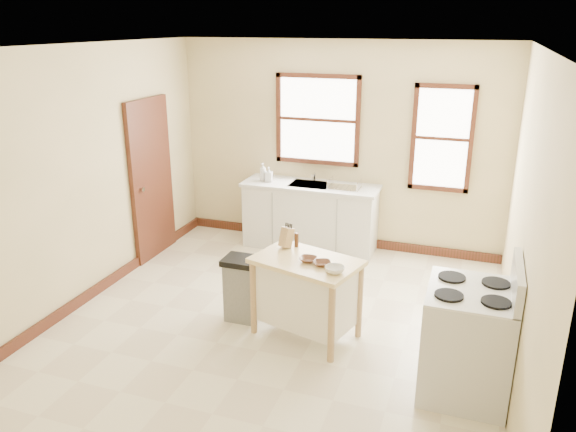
# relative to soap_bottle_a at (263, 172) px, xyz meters

# --- Properties ---
(floor) EXTENTS (5.00, 5.00, 0.00)m
(floor) POSITION_rel_soap_bottle_a_xyz_m (0.98, -2.16, -1.04)
(floor) COLOR beige
(floor) RESTS_ON ground
(ceiling) EXTENTS (5.00, 5.00, 0.00)m
(ceiling) POSITION_rel_soap_bottle_a_xyz_m (0.98, -2.16, 1.76)
(ceiling) COLOR white
(ceiling) RESTS_ON ground
(wall_back) EXTENTS (4.50, 0.04, 2.80)m
(wall_back) POSITION_rel_soap_bottle_a_xyz_m (0.98, 0.34, 0.36)
(wall_back) COLOR beige
(wall_back) RESTS_ON ground
(wall_left) EXTENTS (0.04, 5.00, 2.80)m
(wall_left) POSITION_rel_soap_bottle_a_xyz_m (-1.27, -2.16, 0.36)
(wall_left) COLOR beige
(wall_left) RESTS_ON ground
(wall_right) EXTENTS (0.04, 5.00, 2.80)m
(wall_right) POSITION_rel_soap_bottle_a_xyz_m (3.23, -2.16, 0.36)
(wall_right) COLOR beige
(wall_right) RESTS_ON ground
(window_main) EXTENTS (1.17, 0.06, 1.22)m
(window_main) POSITION_rel_soap_bottle_a_xyz_m (0.68, 0.32, 0.71)
(window_main) COLOR #391E0F
(window_main) RESTS_ON wall_back
(window_side) EXTENTS (0.77, 0.06, 1.37)m
(window_side) POSITION_rel_soap_bottle_a_xyz_m (2.33, 0.32, 0.56)
(window_side) COLOR #391E0F
(window_side) RESTS_ON wall_back
(door_left) EXTENTS (0.06, 0.90, 2.10)m
(door_left) POSITION_rel_soap_bottle_a_xyz_m (-1.23, -0.86, 0.01)
(door_left) COLOR #391E0F
(door_left) RESTS_ON ground
(baseboard_back) EXTENTS (4.50, 0.04, 0.12)m
(baseboard_back) POSITION_rel_soap_bottle_a_xyz_m (0.98, 0.31, -0.98)
(baseboard_back) COLOR #391E0F
(baseboard_back) RESTS_ON ground
(baseboard_left) EXTENTS (0.04, 5.00, 0.12)m
(baseboard_left) POSITION_rel_soap_bottle_a_xyz_m (-1.24, -2.16, -0.98)
(baseboard_left) COLOR #391E0F
(baseboard_left) RESTS_ON ground
(sink_counter) EXTENTS (1.86, 0.62, 0.92)m
(sink_counter) POSITION_rel_soap_bottle_a_xyz_m (0.68, 0.04, -0.58)
(sink_counter) COLOR silver
(sink_counter) RESTS_ON ground
(faucet) EXTENTS (0.03, 0.03, 0.22)m
(faucet) POSITION_rel_soap_bottle_a_xyz_m (0.68, 0.22, -0.01)
(faucet) COLOR silver
(faucet) RESTS_ON sink_counter
(soap_bottle_a) EXTENTS (0.11, 0.11, 0.25)m
(soap_bottle_a) POSITION_rel_soap_bottle_a_xyz_m (0.00, 0.00, 0.00)
(soap_bottle_a) COLOR #B2B2B2
(soap_bottle_a) RESTS_ON sink_counter
(soap_bottle_b) EXTENTS (0.11, 0.11, 0.20)m
(soap_bottle_b) POSITION_rel_soap_bottle_a_xyz_m (0.10, -0.02, -0.02)
(soap_bottle_b) COLOR #B2B2B2
(soap_bottle_b) RESTS_ON sink_counter
(dish_rack) EXTENTS (0.50, 0.43, 0.10)m
(dish_rack) POSITION_rel_soap_bottle_a_xyz_m (1.16, -0.01, -0.07)
(dish_rack) COLOR silver
(dish_rack) RESTS_ON sink_counter
(kitchen_island) EXTENTS (1.14, 0.89, 0.82)m
(kitchen_island) POSITION_rel_soap_bottle_a_xyz_m (1.32, -2.20, -0.63)
(kitchen_island) COLOR #F3DB8F
(kitchen_island) RESTS_ON ground
(knife_block) EXTENTS (0.14, 0.14, 0.20)m
(knife_block) POSITION_rel_soap_bottle_a_xyz_m (1.03, -1.97, -0.12)
(knife_block) COLOR tan
(knife_block) RESTS_ON kitchen_island
(pepper_grinder) EXTENTS (0.05, 0.05, 0.15)m
(pepper_grinder) POSITION_rel_soap_bottle_a_xyz_m (1.13, -1.92, -0.14)
(pepper_grinder) COLOR #3F2311
(pepper_grinder) RESTS_ON kitchen_island
(bowl_a) EXTENTS (0.18, 0.18, 0.04)m
(bowl_a) POSITION_rel_soap_bottle_a_xyz_m (1.35, -2.24, -0.20)
(bowl_a) COLOR brown
(bowl_a) RESTS_ON kitchen_island
(bowl_b) EXTENTS (0.21, 0.21, 0.04)m
(bowl_b) POSITION_rel_soap_bottle_a_xyz_m (1.50, -2.28, -0.20)
(bowl_b) COLOR brown
(bowl_b) RESTS_ON kitchen_island
(bowl_c) EXTENTS (0.23, 0.23, 0.06)m
(bowl_c) POSITION_rel_soap_bottle_a_xyz_m (1.66, -2.40, -0.19)
(bowl_c) COLOR silver
(bowl_c) RESTS_ON kitchen_island
(trash_bin) EXTENTS (0.36, 0.31, 0.70)m
(trash_bin) POSITION_rel_soap_bottle_a_xyz_m (0.59, -2.12, -0.69)
(trash_bin) COLOR gray
(trash_bin) RESTS_ON ground
(gas_stove) EXTENTS (0.76, 0.78, 1.22)m
(gas_stove) POSITION_rel_soap_bottle_a_xyz_m (2.87, -2.63, -0.43)
(gas_stove) COLOR silver
(gas_stove) RESTS_ON ground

